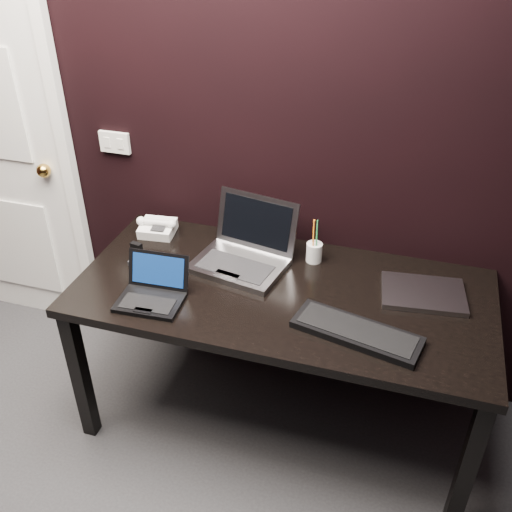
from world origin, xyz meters
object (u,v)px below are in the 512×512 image
(desk, at_px, (281,304))
(silver_laptop, at_px, (244,253))
(mobile_phone, at_px, (137,256))
(pen_cup, at_px, (314,251))
(netbook, at_px, (152,293))
(closed_laptop, at_px, (423,293))
(ext_keyboard, at_px, (357,332))
(desk_phone, at_px, (157,228))

(desk, height_order, silver_laptop, silver_laptop)
(mobile_phone, relative_size, pen_cup, 0.51)
(desk, height_order, mobile_phone, mobile_phone)
(netbook, relative_size, closed_laptop, 0.75)
(closed_laptop, bearing_deg, netbook, -161.82)
(silver_laptop, distance_m, pen_cup, 0.31)
(ext_keyboard, distance_m, mobile_phone, 1.00)
(netbook, height_order, pen_cup, pen_cup)
(netbook, relative_size, desk_phone, 1.34)
(mobile_phone, bearing_deg, closed_laptop, 5.95)
(netbook, distance_m, silver_laptop, 0.44)
(desk, xyz_separation_m, netbook, (-0.48, -0.22, 0.11))
(netbook, xyz_separation_m, silver_laptop, (0.27, 0.36, 0.02))
(mobile_phone, bearing_deg, desk, 0.34)
(desk_phone, xyz_separation_m, mobile_phone, (0.02, -0.26, 0.00))
(netbook, distance_m, pen_cup, 0.72)
(mobile_phone, bearing_deg, ext_keyboard, -11.00)
(silver_laptop, height_order, mobile_phone, silver_laptop)
(desk, xyz_separation_m, silver_laptop, (-0.21, 0.14, 0.13))
(desk_phone, bearing_deg, pen_cup, -0.72)
(netbook, bearing_deg, closed_laptop, 18.18)
(netbook, xyz_separation_m, mobile_phone, (-0.17, 0.21, 0.01))
(ext_keyboard, height_order, closed_laptop, ext_keyboard)
(pen_cup, bearing_deg, silver_laptop, -159.82)
(ext_keyboard, distance_m, desk_phone, 1.10)
(desk_phone, bearing_deg, mobile_phone, -84.61)
(silver_laptop, bearing_deg, closed_laptop, -1.27)
(desk, relative_size, ext_keyboard, 3.43)
(silver_laptop, height_order, closed_laptop, silver_laptop)
(closed_laptop, xyz_separation_m, pen_cup, (-0.48, 0.12, 0.04))
(desk, xyz_separation_m, mobile_phone, (-0.65, -0.00, 0.12))
(netbook, bearing_deg, pen_cup, 39.73)
(desk_phone, distance_m, pen_cup, 0.75)
(desk, bearing_deg, pen_cup, 71.99)
(silver_laptop, distance_m, closed_laptop, 0.77)
(netbook, height_order, mobile_phone, netbook)
(ext_keyboard, relative_size, mobile_phone, 4.79)
(desk, distance_m, silver_laptop, 0.28)
(desk_phone, xyz_separation_m, pen_cup, (0.75, -0.01, 0.01))
(desk, distance_m, pen_cup, 0.29)
(desk, height_order, desk_phone, desk_phone)
(silver_laptop, relative_size, closed_laptop, 1.23)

